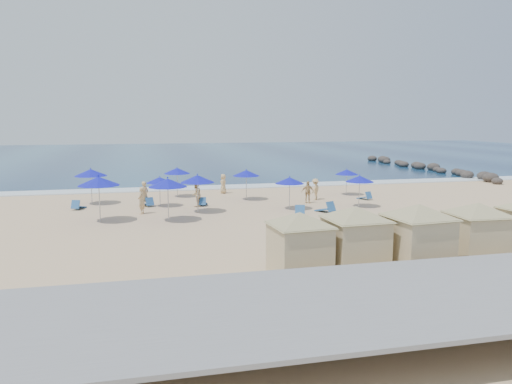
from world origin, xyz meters
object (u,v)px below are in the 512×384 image
Objects in this scene: umbrella_3 at (168,183)px; umbrella_0 at (91,173)px; umbrella_2 at (160,180)px; umbrella_5 at (197,179)px; cabana_0 at (300,236)px; beachgoer_0 at (145,194)px; beachgoer_2 at (308,192)px; cabana_1 at (355,230)px; cabana_2 at (418,229)px; trash_bin at (390,229)px; beachgoer_1 at (196,194)px; umbrella_1 at (99,181)px; rock_jetty at (424,167)px; umbrella_6 at (290,180)px; umbrella_9 at (360,179)px; beachgoer_5 at (141,200)px; umbrella_7 at (246,173)px; cabana_3 at (477,225)px; beachgoer_3 at (315,189)px; umbrella_4 at (177,171)px; umbrella_8 at (347,172)px; beachgoer_4 at (223,184)px.

umbrella_0 is at bearing 123.91° from umbrella_3.
umbrella_5 is at bearing -51.32° from umbrella_2.
cabana_0 is 2.51× the size of beachgoer_0.
beachgoer_2 is (5.82, 15.73, -0.78)m from cabana_0.
cabana_1 reaches higher than umbrella_2.
cabana_2 is 15.77m from umbrella_5.
cabana_2 is (-1.70, -5.30, 1.25)m from trash_bin.
cabana_0 reaches higher than beachgoer_1.
cabana_0 is at bearing -57.00° from umbrella_1.
cabana_1 is at bearing -125.43° from rock_jetty.
umbrella_0 is 1.16× the size of umbrella_6.
cabana_0 is 2.32m from cabana_1.
umbrella_1 reaches higher than umbrella_9.
umbrella_5 is 1.46× the size of beachgoer_5.
umbrella_7 is 4.52m from beachgoer_1.
trash_bin is at bearing 104.15° from cabana_3.
beachgoer_0 is (-14.02, 3.48, -1.06)m from umbrella_9.
trash_bin is 11.96m from beachgoer_3.
umbrella_2 is 11.27m from beachgoer_3.
cabana_2 reaches higher than umbrella_7.
umbrella_0 reaches higher than umbrella_2.
umbrella_4 reaches higher than rock_jetty.
umbrella_8 is at bearing 161.16° from beachgoer_3.
umbrella_5 reaches higher than beachgoer_0.
trash_bin is at bearing -26.82° from umbrella_1.
umbrella_9 is at bearing 102.79° from beachgoer_5.
cabana_1 is 2.90× the size of beachgoer_4.
umbrella_0 is 1.63× the size of beachgoer_3.
cabana_3 is 1.77× the size of umbrella_5.
umbrella_6 is (6.73, -7.04, -0.08)m from umbrella_4.
umbrella_4 is at bearing 82.27° from umbrella_3.
cabana_0 is 0.94× the size of cabana_2.
beachgoer_3 is at bearing -138.66° from rock_jetty.
beachgoer_3 is at bearing -6.39° from umbrella_0.
umbrella_0 is 10.88m from umbrella_7.
umbrella_5 reaches higher than umbrella_6.
umbrella_8 is (12.16, 4.71, -0.35)m from umbrella_5.
cabana_1 is 2.62× the size of beachgoer_0.
umbrella_2 reaches higher than umbrella_8.
cabana_1 is 2.04× the size of umbrella_9.
umbrella_2 reaches higher than beachgoer_4.
beachgoer_0 is at bearing 120.52° from cabana_2.
beachgoer_3 reaches higher than rock_jetty.
trash_bin is 0.38× the size of umbrella_6.
umbrella_9 reaches higher than trash_bin.
beachgoer_5 is (-14.28, 0.88, -1.06)m from umbrella_9.
umbrella_1 reaches higher than umbrella_4.
cabana_2 reaches higher than cabana_1.
umbrella_3 is 8.24m from umbrella_6.
umbrella_9 is (13.03, -3.30, 0.11)m from umbrella_2.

